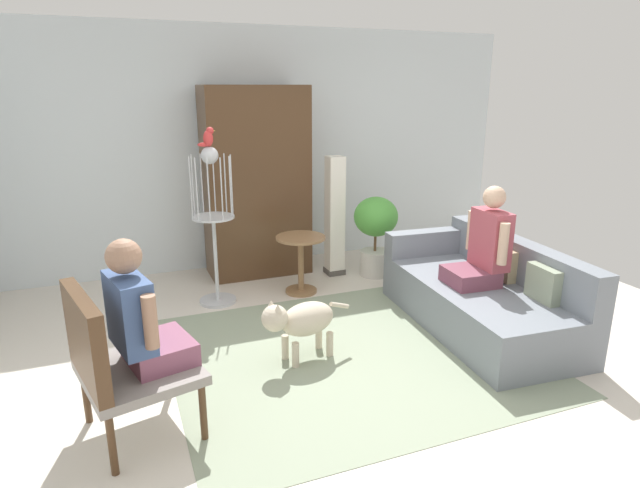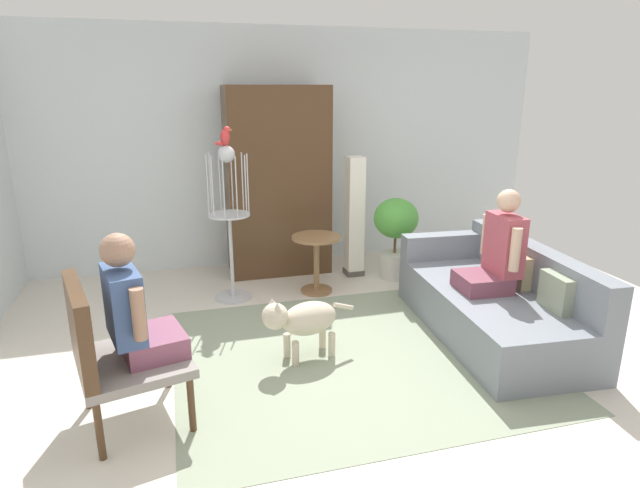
{
  "view_description": "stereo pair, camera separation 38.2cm",
  "coord_description": "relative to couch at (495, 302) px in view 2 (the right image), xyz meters",
  "views": [
    {
      "loc": [
        -1.62,
        -3.42,
        2.06
      ],
      "look_at": [
        -0.28,
        -0.01,
        0.98
      ],
      "focal_mm": 29.96,
      "sensor_mm": 36.0,
      "label": 1
    },
    {
      "loc": [
        -1.26,
        -3.54,
        2.06
      ],
      "look_at": [
        -0.28,
        -0.01,
        0.98
      ],
      "focal_mm": 29.96,
      "sensor_mm": 36.0,
      "label": 2
    }
  ],
  "objects": [
    {
      "name": "ground_plane",
      "position": [
        -1.33,
        -0.17,
        -0.28
      ],
      "size": [
        6.93,
        6.93,
        0.0
      ],
      "primitive_type": "plane",
      "color": "beige"
    },
    {
      "name": "back_wall",
      "position": [
        -1.33,
        2.54,
        1.08
      ],
      "size": [
        6.37,
        0.12,
        2.72
      ],
      "primitive_type": "cube",
      "color": "silver",
      "rests_on": "ground"
    },
    {
      "name": "area_rug",
      "position": [
        -1.31,
        -0.09,
        -0.28
      ],
      "size": [
        2.76,
        2.46,
        0.01
      ],
      "primitive_type": "cube",
      "color": "gray",
      "rests_on": "ground"
    },
    {
      "name": "couch",
      "position": [
        0.0,
        0.0,
        0.0
      ],
      "size": [
        1.07,
        2.02,
        0.77
      ],
      "color": "slate",
      "rests_on": "ground"
    },
    {
      "name": "armchair",
      "position": [
        -3.05,
        -0.55,
        0.26
      ],
      "size": [
        0.78,
        0.82,
        0.96
      ],
      "color": "#4C331E",
      "rests_on": "ground"
    },
    {
      "name": "person_on_couch",
      "position": [
        -0.04,
        -0.03,
        0.46
      ],
      "size": [
        0.49,
        0.54,
        0.85
      ],
      "color": "#7B4053"
    },
    {
      "name": "person_on_armchair",
      "position": [
        -2.88,
        -0.51,
        0.47
      ],
      "size": [
        0.51,
        0.56,
        0.8
      ],
      "color": "#874B64"
    },
    {
      "name": "round_end_table",
      "position": [
        -1.23,
        1.33,
        0.1
      ],
      "size": [
        0.51,
        0.51,
        0.6
      ],
      "color": "olive",
      "rests_on": "ground"
    },
    {
      "name": "dog",
      "position": [
        -1.71,
        -0.02,
        0.05
      ],
      "size": [
        0.77,
        0.35,
        0.54
      ],
      "color": "beige",
      "rests_on": "ground"
    },
    {
      "name": "bird_cage_stand",
      "position": [
        -2.09,
        1.38,
        0.5
      ],
      "size": [
        0.4,
        0.4,
        1.53
      ],
      "color": "silver",
      "rests_on": "ground"
    },
    {
      "name": "parrot",
      "position": [
        -2.09,
        1.38,
        1.34
      ],
      "size": [
        0.17,
        0.1,
        0.18
      ],
      "color": "red",
      "rests_on": "bird_cage_stand"
    },
    {
      "name": "potted_plant",
      "position": [
        -0.28,
        1.52,
        0.28
      ],
      "size": [
        0.49,
        0.49,
        0.9
      ],
      "color": "beige",
      "rests_on": "ground"
    },
    {
      "name": "column_lamp",
      "position": [
        -0.68,
        1.74,
        0.38
      ],
      "size": [
        0.2,
        0.2,
        1.34
      ],
      "color": "#4C4742",
      "rests_on": "ground"
    },
    {
      "name": "armoire_cabinet",
      "position": [
        -1.47,
        2.13,
        0.76
      ],
      "size": [
        1.12,
        0.56,
        2.08
      ],
      "primitive_type": "cube",
      "color": "#4C331E",
      "rests_on": "ground"
    }
  ]
}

